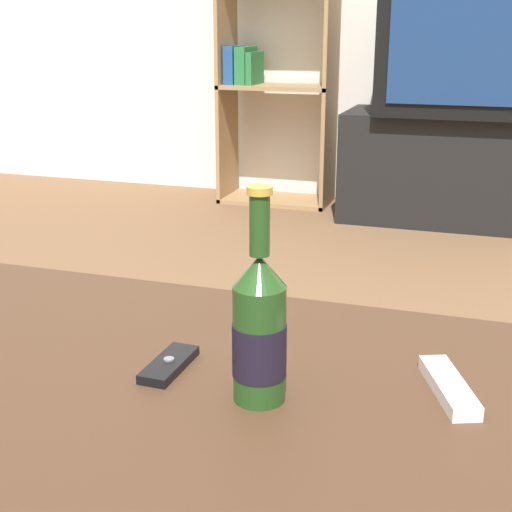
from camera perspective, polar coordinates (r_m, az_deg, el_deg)
coffee_table at (r=1.05m, az=-10.18°, el=-12.63°), size 1.27×0.80×0.42m
tv_stand at (r=3.56m, az=15.32°, el=6.85°), size 1.01×0.50×0.52m
television at (r=3.50m, az=16.08°, el=15.76°), size 0.69×0.61×0.59m
bookshelf at (r=3.78m, az=1.23°, el=13.67°), size 0.58×0.30×1.21m
beer_bottle at (r=0.94m, az=0.27°, el=-5.93°), size 0.07×0.07×0.29m
cell_phone at (r=1.06m, az=-6.97°, el=-8.61°), size 0.05×0.12×0.02m
remote_control at (r=1.02m, az=15.17°, el=-10.05°), size 0.09×0.16×0.02m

